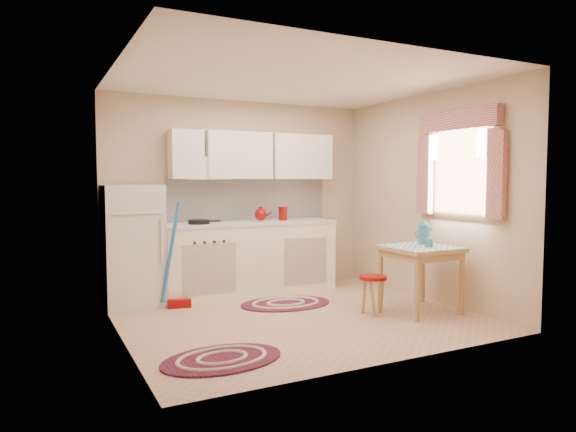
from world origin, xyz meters
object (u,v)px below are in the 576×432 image
Objects in this scene: fridge at (133,246)px; stool at (373,295)px; table at (420,279)px; base_cabinets at (249,259)px.

fridge reaches higher than stool.
fridge is 1.94× the size of table.
table is at bearing -31.49° from fridge.
table is 1.71× the size of stool.
fridge is 3.33× the size of stool.
fridge is 3.28m from table.
base_cabinets reaches higher than table.
base_cabinets is at bearing 126.86° from table.
fridge is at bearing -178.05° from base_cabinets.
fridge reaches higher than table.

